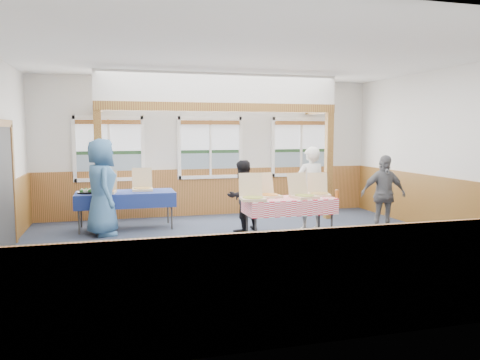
{
  "coord_description": "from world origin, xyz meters",
  "views": [
    {
      "loc": [
        -2.22,
        -7.38,
        1.99
      ],
      "look_at": [
        0.06,
        1.0,
        1.08
      ],
      "focal_mm": 35.0,
      "sensor_mm": 36.0,
      "label": 1
    }
  ],
  "objects_px": {
    "table_left": "(125,194)",
    "person_grey": "(383,194)",
    "man_blue": "(102,187)",
    "table_right": "(289,201)",
    "woman_white": "(310,189)",
    "woman_black": "(242,196)"
  },
  "relations": [
    {
      "from": "table_left",
      "to": "person_grey",
      "type": "bearing_deg",
      "value": -13.37
    },
    {
      "from": "table_left",
      "to": "man_blue",
      "type": "bearing_deg",
      "value": -123.48
    },
    {
      "from": "person_grey",
      "to": "man_blue",
      "type": "bearing_deg",
      "value": 173.58
    },
    {
      "from": "man_blue",
      "to": "person_grey",
      "type": "height_order",
      "value": "man_blue"
    },
    {
      "from": "table_left",
      "to": "table_right",
      "type": "distance_m",
      "value": 3.37
    },
    {
      "from": "table_right",
      "to": "man_blue",
      "type": "relative_size",
      "value": 0.95
    },
    {
      "from": "table_left",
      "to": "table_right",
      "type": "bearing_deg",
      "value": -22.86
    },
    {
      "from": "table_left",
      "to": "table_right",
      "type": "relative_size",
      "value": 1.17
    },
    {
      "from": "table_left",
      "to": "person_grey",
      "type": "height_order",
      "value": "person_grey"
    },
    {
      "from": "woman_white",
      "to": "woman_black",
      "type": "relative_size",
      "value": 1.19
    },
    {
      "from": "woman_white",
      "to": "table_right",
      "type": "bearing_deg",
      "value": 36.62
    },
    {
      "from": "table_left",
      "to": "woman_black",
      "type": "distance_m",
      "value": 2.39
    },
    {
      "from": "table_right",
      "to": "woman_white",
      "type": "xyz_separation_m",
      "value": [
        0.67,
        0.56,
        0.15
      ]
    },
    {
      "from": "man_blue",
      "to": "table_left",
      "type": "bearing_deg",
      "value": -50.53
    },
    {
      "from": "person_grey",
      "to": "table_left",
      "type": "bearing_deg",
      "value": 166.69
    },
    {
      "from": "table_right",
      "to": "woman_black",
      "type": "relative_size",
      "value": 1.24
    },
    {
      "from": "table_left",
      "to": "person_grey",
      "type": "distance_m",
      "value": 5.15
    },
    {
      "from": "table_left",
      "to": "person_grey",
      "type": "relative_size",
      "value": 1.34
    },
    {
      "from": "table_left",
      "to": "table_right",
      "type": "xyz_separation_m",
      "value": [
        2.92,
        -1.68,
        -0.01
      ]
    },
    {
      "from": "table_right",
      "to": "man_blue",
      "type": "bearing_deg",
      "value": 149.71
    },
    {
      "from": "man_blue",
      "to": "person_grey",
      "type": "distance_m",
      "value": 5.42
    },
    {
      "from": "table_left",
      "to": "woman_white",
      "type": "distance_m",
      "value": 3.76
    }
  ]
}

